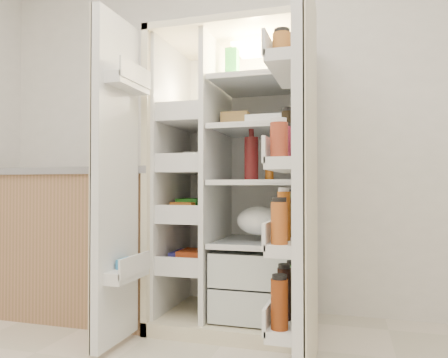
% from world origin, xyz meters
% --- Properties ---
extents(wall_back, '(4.00, 0.02, 2.70)m').
position_xyz_m(wall_back, '(0.00, 2.00, 1.35)').
color(wall_back, silver).
rests_on(wall_back, floor).
extents(refrigerator, '(0.92, 0.70, 1.80)m').
position_xyz_m(refrigerator, '(0.00, 1.65, 0.74)').
color(refrigerator, beige).
rests_on(refrigerator, floor).
extents(freezer_door, '(0.15, 0.40, 1.72)m').
position_xyz_m(freezer_door, '(-0.52, 1.05, 0.89)').
color(freezer_door, silver).
rests_on(freezer_door, floor).
extents(fridge_door, '(0.17, 0.58, 1.72)m').
position_xyz_m(fridge_door, '(0.46, 0.96, 0.87)').
color(fridge_door, silver).
rests_on(fridge_door, floor).
extents(kitchen_counter, '(1.35, 0.72, 0.98)m').
position_xyz_m(kitchen_counter, '(-1.12, 1.61, 0.49)').
color(kitchen_counter, '#A67553').
rests_on(kitchen_counter, floor).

